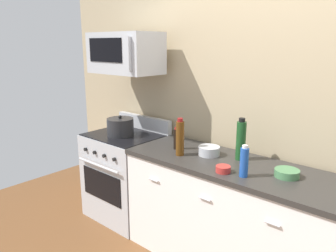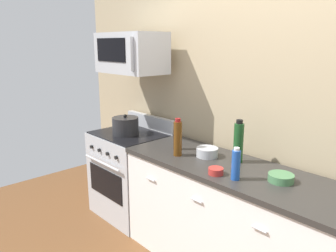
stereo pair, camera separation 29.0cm
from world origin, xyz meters
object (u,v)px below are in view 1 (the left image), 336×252
(bowl_green_glaze, at_px, (287,173))
(stockpot, at_px, (120,127))
(bottle_wine_amber, at_px, (180,138))
(microwave, at_px, (125,53))
(bowl_steel_prep, at_px, (209,151))
(range_oven, at_px, (126,175))
(bottle_wine_green, at_px, (241,140))
(bottle_soda_blue, at_px, (244,162))
(bottle_soy_sauce_dark, at_px, (176,139))
(bowl_red_small, at_px, (223,169))

(bowl_green_glaze, height_order, stockpot, stockpot)
(bottle_wine_amber, xyz_separation_m, bowl_green_glaze, (0.87, 0.14, -0.12))
(bottle_wine_amber, distance_m, stockpot, 0.85)
(microwave, height_order, bowl_steel_prep, microwave)
(range_oven, distance_m, bottle_wine_amber, 1.05)
(bottle_wine_amber, height_order, stockpot, bottle_wine_amber)
(bottle_wine_amber, distance_m, bottle_wine_green, 0.50)
(bottle_soda_blue, height_order, bowl_green_glaze, bottle_soda_blue)
(bowl_steel_prep, relative_size, bowl_green_glaze, 1.05)
(bottle_wine_amber, relative_size, bottle_wine_green, 0.93)
(bottle_wine_amber, bearing_deg, bottle_soda_blue, -5.41)
(microwave, distance_m, stockpot, 0.74)
(bottle_wine_green, bearing_deg, bowl_steel_prep, -162.68)
(bottle_soy_sauce_dark, height_order, bottle_wine_green, bottle_wine_green)
(bottle_soda_blue, bearing_deg, bowl_red_small, -170.34)
(bottle_wine_green, bearing_deg, bottle_soy_sauce_dark, -166.72)
(range_oven, distance_m, bowl_red_small, 1.43)
(stockpot, bearing_deg, bowl_red_small, -6.65)
(bottle_wine_amber, height_order, bowl_green_glaze, bottle_wine_amber)
(bottle_wine_green, xyz_separation_m, bowl_red_small, (0.04, -0.33, -0.14))
(bottle_soy_sauce_dark, xyz_separation_m, bowl_red_small, (0.61, -0.19, -0.07))
(bottle_soda_blue, xyz_separation_m, bottle_soy_sauce_dark, (-0.76, 0.17, -0.02))
(microwave, relative_size, bottle_wine_green, 2.14)
(bowl_steel_prep, height_order, stockpot, stockpot)
(bowl_red_small, bearing_deg, bottle_wine_green, 97.55)
(bottle_soy_sauce_dark, relative_size, bottle_wine_amber, 0.62)
(bottle_wine_green, bearing_deg, stockpot, -172.35)
(bottle_soy_sauce_dark, relative_size, bowl_green_glaze, 1.15)
(microwave, height_order, bottle_wine_amber, microwave)
(range_oven, xyz_separation_m, bottle_wine_green, (1.28, 0.12, 0.62))
(range_oven, relative_size, bottle_soy_sauce_dark, 5.32)
(range_oven, xyz_separation_m, bottle_soy_sauce_dark, (0.72, -0.01, 0.55))
(bottle_wine_amber, bearing_deg, microwave, 168.82)
(bottle_soy_sauce_dark, bearing_deg, bottle_wine_green, 13.28)
(bottle_soda_blue, relative_size, bottle_soy_sauce_dark, 1.16)
(bottle_soda_blue, distance_m, bowl_red_small, 0.18)
(bottle_soy_sauce_dark, height_order, bottle_wine_amber, bottle_wine_amber)
(range_oven, bearing_deg, bottle_wine_green, 5.31)
(bowl_steel_prep, bearing_deg, stockpot, -174.79)
(range_oven, relative_size, stockpot, 3.92)
(microwave, height_order, bottle_wine_green, microwave)
(bottle_wine_amber, xyz_separation_m, bottle_wine_green, (0.44, 0.24, 0.01))
(bowl_steel_prep, distance_m, bowl_green_glaze, 0.68)
(range_oven, bearing_deg, bowl_red_small, -8.91)
(bottle_soy_sauce_dark, distance_m, bowl_red_small, 0.64)
(bowl_red_small, bearing_deg, stockpot, 173.35)
(bottle_soda_blue, bearing_deg, microwave, 171.27)
(bowl_green_glaze, distance_m, bowl_red_small, 0.45)
(bottle_soda_blue, bearing_deg, bottle_wine_green, 122.89)
(bowl_red_small, xyz_separation_m, stockpot, (-1.33, 0.15, 0.07))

